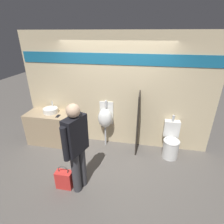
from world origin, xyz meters
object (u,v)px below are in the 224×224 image
(urinal_near_counter, at_px, (105,118))
(cell_phone, at_px, (58,116))
(shopping_bag, at_px, (64,179))
(toilet, at_px, (171,143))
(sink_basin, at_px, (51,110))
(person_in_vest, at_px, (77,146))

(urinal_near_counter, bearing_deg, cell_phone, -167.40)
(shopping_bag, bearing_deg, urinal_near_counter, 73.21)
(cell_phone, bearing_deg, shopping_bag, -61.96)
(urinal_near_counter, bearing_deg, toilet, -4.80)
(sink_basin, distance_m, toilet, 3.00)
(person_in_vest, bearing_deg, shopping_bag, 120.80)
(shopping_bag, bearing_deg, toilet, 33.78)
(sink_basin, xyz_separation_m, shopping_bag, (0.93, -1.40, -0.70))
(toilet, bearing_deg, urinal_near_counter, 175.20)
(cell_phone, xyz_separation_m, person_in_vest, (0.94, -1.18, 0.10))
(person_in_vest, xyz_separation_m, shopping_bag, (-0.28, -0.06, -0.74))
(toilet, bearing_deg, cell_phone, -177.54)
(toilet, bearing_deg, shopping_bag, -146.22)
(sink_basin, height_order, person_in_vest, person_in_vest)
(urinal_near_counter, distance_m, shopping_bag, 1.65)
(cell_phone, relative_size, urinal_near_counter, 0.12)
(cell_phone, height_order, toilet, toilet)
(cell_phone, bearing_deg, toilet, 2.46)
(person_in_vest, distance_m, shopping_bag, 0.80)
(urinal_near_counter, distance_m, toilet, 1.63)
(urinal_near_counter, bearing_deg, sink_basin, -176.89)
(cell_phone, height_order, person_in_vest, person_in_vest)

